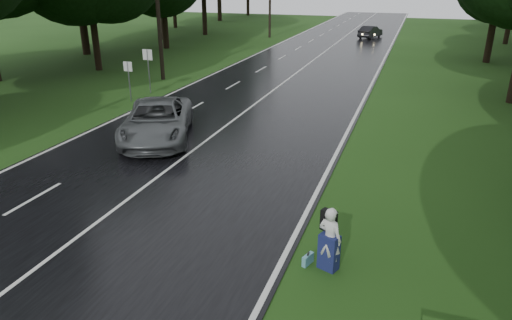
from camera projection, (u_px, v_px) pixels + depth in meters
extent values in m
plane|color=#204614|center=(67.00, 246.00, 12.72)|extent=(160.00, 160.00, 0.00)
cube|color=black|center=(276.00, 89.00, 30.27)|extent=(12.00, 140.00, 0.04)
cube|color=silver|center=(276.00, 88.00, 30.27)|extent=(0.12, 140.00, 0.01)
imported|color=#535759|center=(157.00, 121.00, 20.68)|extent=(4.98, 6.75, 1.70)
imported|color=black|center=(370.00, 32.00, 54.57)|extent=(2.60, 4.42, 1.38)
imported|color=silver|center=(330.00, 239.00, 11.45)|extent=(0.73, 0.61, 1.72)
cube|color=navy|center=(329.00, 252.00, 11.60)|extent=(0.57, 0.48, 0.96)
cube|color=black|center=(329.00, 220.00, 11.55)|extent=(0.44, 0.34, 0.55)
cube|color=#579AA7|center=(308.00, 259.00, 11.88)|extent=(0.24, 0.41, 0.28)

